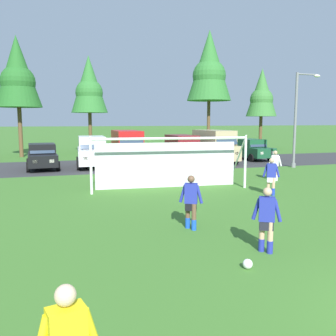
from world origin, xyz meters
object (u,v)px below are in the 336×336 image
(parked_car_slot_far_left, at_px, (42,156))
(parked_car_slot_center_right, at_px, (214,145))
(soccer_ball, at_px, (248,264))
(street_lamp, at_px, (298,119))
(parked_car_slot_left, at_px, (92,151))
(parked_car_slot_center_left, at_px, (127,146))
(player_winger_right, at_px, (275,166))
(parked_car_slot_right, at_px, (252,149))
(player_defender_far, at_px, (271,177))
(parked_car_slot_center, at_px, (182,149))
(player_midfield_center, at_px, (266,220))
(soccer_goal, at_px, (168,162))
(player_winger_left, at_px, (191,202))

(parked_car_slot_far_left, xyz_separation_m, parked_car_slot_center_right, (12.65, 0.22, 0.47))
(soccer_ball, distance_m, street_lamp, 19.37)
(parked_car_slot_left, distance_m, parked_car_slot_center_left, 2.85)
(soccer_ball, distance_m, parked_car_slot_far_left, 19.54)
(parked_car_slot_far_left, relative_size, parked_car_slot_left, 0.92)
(soccer_ball, relative_size, player_winger_right, 0.13)
(parked_car_slot_far_left, relative_size, parked_car_slot_right, 1.00)
(player_defender_far, xyz_separation_m, player_winger_right, (2.41, 3.40, 0.00))
(player_defender_far, bearing_deg, parked_car_slot_center_left, 106.69)
(player_defender_far, relative_size, parked_car_slot_right, 0.38)
(parked_car_slot_center, xyz_separation_m, parked_car_slot_center_right, (2.49, -0.34, 0.23))
(player_midfield_center, relative_size, parked_car_slot_right, 0.38)
(parked_car_slot_center_right, bearing_deg, player_winger_right, -92.14)
(soccer_goal, distance_m, parked_car_slot_far_left, 10.90)
(parked_car_slot_right, bearing_deg, parked_car_slot_center_left, -179.34)
(player_winger_left, xyz_separation_m, parked_car_slot_center, (5.37, 16.29, 0.29))
(parked_car_slot_left, xyz_separation_m, parked_car_slot_center, (6.86, 0.41, 0.00))
(player_winger_left, height_order, parked_car_slot_right, parked_car_slot_right)
(parked_car_slot_center_left, bearing_deg, player_defender_far, -73.31)
(player_defender_far, xyz_separation_m, parked_car_slot_far_left, (-9.91, 12.01, 0.05))
(parked_car_slot_far_left, distance_m, parked_car_slot_center_left, 6.10)
(soccer_goal, bearing_deg, player_winger_left, -101.07)
(player_winger_right, bearing_deg, parked_car_slot_far_left, 145.06)
(parked_car_slot_left, bearing_deg, player_midfield_center, -81.94)
(soccer_goal, distance_m, parked_car_slot_center_right, 11.33)
(player_midfield_center, bearing_deg, parked_car_slot_center_left, 89.74)
(soccer_ball, distance_m, parked_car_slot_center_left, 20.06)
(parked_car_slot_left, relative_size, parked_car_slot_center, 1.00)
(player_winger_left, relative_size, parked_car_slot_center, 0.35)
(parked_car_slot_left, bearing_deg, soccer_ball, -85.03)
(parked_car_slot_center, bearing_deg, street_lamp, -34.11)
(parked_car_slot_far_left, bearing_deg, player_defender_far, -50.46)
(parked_car_slot_center_left, height_order, parked_car_slot_center, parked_car_slot_center_left)
(soccer_goal, distance_m, player_defender_far, 4.86)
(parked_car_slot_left, xyz_separation_m, parked_car_slot_right, (13.21, 1.07, -0.24))
(player_midfield_center, height_order, player_winger_right, same)
(parked_car_slot_center_right, xyz_separation_m, street_lamp, (4.34, -4.28, 2.04))
(player_winger_left, distance_m, parked_car_slot_center, 17.16)
(parked_car_slot_left, distance_m, street_lamp, 14.50)
(soccer_goal, height_order, parked_car_slot_right, soccer_goal)
(player_defender_far, bearing_deg, parked_car_slot_center, 88.87)
(parked_car_slot_left, bearing_deg, player_winger_right, -44.21)
(parked_car_slot_far_left, height_order, parked_car_slot_right, same)
(soccer_ball, bearing_deg, street_lamp, 50.97)
(player_winger_left, bearing_deg, street_lamp, 43.74)
(player_winger_right, distance_m, parked_car_slot_center_left, 11.61)
(soccer_ball, relative_size, parked_car_slot_center, 0.05)
(player_defender_far, bearing_deg, parked_car_slot_right, 63.49)
(soccer_goal, distance_m, player_winger_left, 6.84)
(player_defender_far, distance_m, parked_car_slot_left, 13.85)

